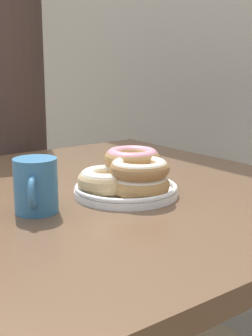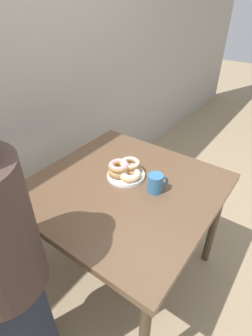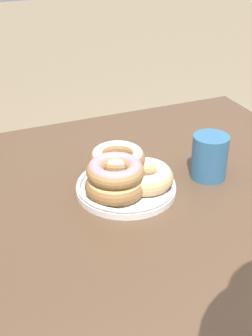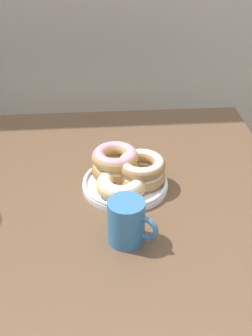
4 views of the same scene
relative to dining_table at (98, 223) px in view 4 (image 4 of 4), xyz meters
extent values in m
cube|color=brown|center=(0.00, 0.00, 0.06)|extent=(0.99, 0.99, 0.04)
cylinder|color=#473828|center=(0.43, 0.43, -0.33)|extent=(0.05, 0.05, 0.73)
cylinder|color=white|center=(0.08, 0.04, 0.09)|extent=(0.22, 0.22, 0.01)
torus|color=white|center=(0.08, 0.04, 0.10)|extent=(0.22, 0.22, 0.01)
torus|color=#B2844C|center=(0.12, 0.04, 0.11)|extent=(0.13, 0.13, 0.04)
torus|color=silver|center=(0.12, 0.04, 0.12)|extent=(0.13, 0.13, 0.03)
torus|color=#9E7042|center=(0.06, 0.07, 0.12)|extent=(0.14, 0.14, 0.04)
torus|color=#E0D17F|center=(0.06, 0.07, 0.12)|extent=(0.13, 0.13, 0.03)
torus|color=#D6B27A|center=(0.06, 0.00, 0.12)|extent=(0.17, 0.17, 0.04)
torus|color=silver|center=(0.06, 0.00, 0.12)|extent=(0.16, 0.16, 0.03)
torus|color=#9E7042|center=(0.12, 0.04, 0.15)|extent=(0.13, 0.13, 0.03)
torus|color=silver|center=(0.12, 0.04, 0.15)|extent=(0.12, 0.12, 0.03)
torus|color=#B2844C|center=(0.05, 0.07, 0.15)|extent=(0.17, 0.17, 0.04)
torus|color=pink|center=(0.05, 0.07, 0.16)|extent=(0.16, 0.16, 0.03)
cylinder|color=teal|center=(0.06, -0.16, 0.13)|extent=(0.08, 0.08, 0.10)
cylinder|color=#382114|center=(0.06, -0.16, 0.18)|extent=(0.07, 0.07, 0.00)
torus|color=teal|center=(0.10, -0.19, 0.13)|extent=(0.06, 0.04, 0.06)
camera|label=1|loc=(0.84, -0.54, 0.36)|focal=50.00mm
camera|label=2|loc=(-0.91, -0.68, 0.99)|focal=28.00mm
camera|label=3|loc=(-0.73, 0.38, 0.64)|focal=50.00mm
camera|label=4|loc=(0.00, -0.95, 0.78)|focal=50.00mm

